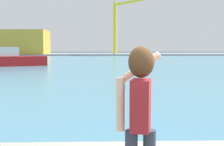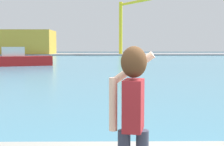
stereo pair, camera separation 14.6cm
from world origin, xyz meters
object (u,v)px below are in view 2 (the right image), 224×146
object	(u,v)px
boat_moored	(20,59)
port_crane	(125,21)
person_photographer	(133,108)
warehouse_left	(28,42)

from	to	relation	value
boat_moored	port_crane	bearing A→B (deg)	51.28
person_photographer	boat_moored	bearing A→B (deg)	30.70
person_photographer	warehouse_left	world-z (taller)	warehouse_left
person_photographer	boat_moored	world-z (taller)	boat_moored
boat_moored	warehouse_left	size ratio (longest dim) A/B	0.53
warehouse_left	port_crane	distance (m)	29.38
person_photographer	port_crane	bearing A→B (deg)	9.92
port_crane	warehouse_left	bearing A→B (deg)	174.32
person_photographer	port_crane	size ratio (longest dim) A/B	0.12
boat_moored	warehouse_left	xyz separation A→B (m)	(-12.75, 53.59, 2.96)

